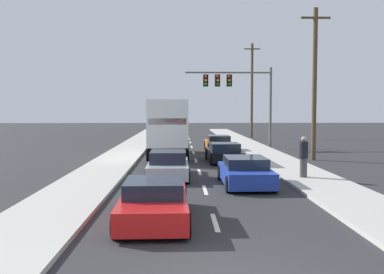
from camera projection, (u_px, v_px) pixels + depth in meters
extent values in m
plane|color=#2B2B2D|center=(193.00, 152.00, 33.07)|extent=(140.00, 140.00, 0.00)
cube|color=#B2AFA8|center=(272.00, 158.00, 28.21)|extent=(2.63, 80.00, 0.14)
cube|color=#B2AFA8|center=(118.00, 158.00, 27.94)|extent=(2.63, 80.00, 0.14)
cube|color=silver|center=(215.00, 222.00, 12.42)|extent=(0.14, 2.00, 0.01)
cube|color=silver|center=(205.00, 190.00, 17.41)|extent=(0.14, 2.00, 0.01)
cube|color=silver|center=(199.00, 172.00, 22.40)|extent=(0.14, 2.00, 0.01)
cube|color=silver|center=(196.00, 161.00, 27.39)|extent=(0.14, 2.00, 0.01)
cube|color=silver|center=(193.00, 153.00, 32.37)|extent=(0.14, 2.00, 0.01)
cube|color=silver|center=(192.00, 147.00, 37.36)|extent=(0.14, 2.00, 0.01)
cube|color=silver|center=(190.00, 142.00, 42.35)|extent=(0.14, 2.00, 0.01)
cube|color=silver|center=(189.00, 139.00, 47.34)|extent=(0.14, 2.00, 0.01)
cube|color=silver|center=(188.00, 136.00, 52.33)|extent=(0.14, 2.00, 0.01)
cube|color=silver|center=(188.00, 134.00, 57.32)|extent=(0.14, 2.00, 0.01)
cube|color=white|center=(168.00, 122.00, 28.40)|extent=(2.52, 6.87, 2.75)
cube|color=red|center=(167.00, 121.00, 25.01)|extent=(2.14, 0.09, 0.36)
cube|color=tan|center=(168.00, 133.00, 32.83)|extent=(2.32, 2.01, 2.23)
cylinder|color=black|center=(153.00, 146.00, 32.84)|extent=(0.32, 0.97, 0.96)
cylinder|color=black|center=(184.00, 145.00, 32.95)|extent=(0.32, 0.97, 0.96)
cylinder|color=black|center=(149.00, 153.00, 27.10)|extent=(0.32, 0.97, 0.96)
cylinder|color=black|center=(186.00, 153.00, 27.21)|extent=(0.32, 0.97, 0.96)
cube|color=#B7BABF|center=(168.00, 168.00, 20.57)|extent=(1.84, 4.48, 0.58)
cube|color=#192333|center=(168.00, 157.00, 20.31)|extent=(1.61, 1.98, 0.53)
cylinder|color=black|center=(152.00, 166.00, 22.23)|extent=(0.22, 0.64, 0.64)
cylinder|color=black|center=(186.00, 166.00, 22.29)|extent=(0.22, 0.64, 0.64)
cylinder|color=black|center=(147.00, 176.00, 18.87)|extent=(0.22, 0.64, 0.64)
cylinder|color=black|center=(187.00, 176.00, 18.92)|extent=(0.22, 0.64, 0.64)
cube|color=red|center=(154.00, 205.00, 12.60)|extent=(1.91, 4.58, 0.59)
cube|color=#192333|center=(154.00, 187.00, 12.56)|extent=(1.65, 2.01, 0.43)
cylinder|color=black|center=(130.00, 198.00, 14.29)|extent=(0.23, 0.64, 0.64)
cylinder|color=black|center=(183.00, 197.00, 14.36)|extent=(0.23, 0.64, 0.64)
cylinder|color=black|center=(116.00, 226.00, 10.85)|extent=(0.23, 0.64, 0.64)
cylinder|color=black|center=(186.00, 225.00, 10.92)|extent=(0.23, 0.64, 0.64)
cube|color=orange|center=(218.00, 145.00, 33.83)|extent=(1.85, 4.43, 0.62)
cube|color=#192333|center=(219.00, 138.00, 33.44)|extent=(1.59, 2.12, 0.44)
cylinder|color=black|center=(206.00, 145.00, 35.44)|extent=(0.23, 0.64, 0.64)
cylinder|color=black|center=(226.00, 145.00, 35.51)|extent=(0.23, 0.64, 0.64)
cylinder|color=black|center=(209.00, 149.00, 32.15)|extent=(0.23, 0.64, 0.64)
cylinder|color=black|center=(232.00, 148.00, 32.23)|extent=(0.23, 0.64, 0.64)
cube|color=black|center=(224.00, 155.00, 26.65)|extent=(2.00, 4.29, 0.58)
cube|color=#192333|center=(225.00, 147.00, 26.44)|extent=(1.71, 1.94, 0.43)
cylinder|color=black|center=(207.00, 154.00, 28.17)|extent=(0.24, 0.65, 0.64)
cylinder|color=black|center=(235.00, 154.00, 28.27)|extent=(0.24, 0.65, 0.64)
cylinder|color=black|center=(212.00, 160.00, 25.04)|extent=(0.24, 0.65, 0.64)
cylinder|color=black|center=(243.00, 159.00, 25.14)|extent=(0.24, 0.65, 0.64)
cube|color=#1E389E|center=(245.00, 175.00, 18.41)|extent=(1.89, 4.27, 0.62)
cube|color=#192333|center=(245.00, 162.00, 18.39)|extent=(1.65, 2.18, 0.42)
cylinder|color=black|center=(220.00, 173.00, 19.96)|extent=(0.23, 0.64, 0.64)
cylinder|color=black|center=(259.00, 172.00, 20.02)|extent=(0.23, 0.64, 0.64)
cylinder|color=black|center=(229.00, 184.00, 16.81)|extent=(0.23, 0.64, 0.64)
cylinder|color=black|center=(274.00, 184.00, 16.87)|extent=(0.23, 0.64, 0.64)
cylinder|color=#595B56|center=(270.00, 108.00, 36.50)|extent=(0.20, 0.20, 6.56)
cylinder|color=#595B56|center=(228.00, 73.00, 36.23)|extent=(6.98, 0.14, 0.14)
cube|color=black|center=(229.00, 81.00, 36.27)|extent=(0.40, 0.56, 0.95)
sphere|color=red|center=(230.00, 77.00, 35.94)|extent=(0.20, 0.20, 0.20)
sphere|color=orange|center=(230.00, 80.00, 35.96)|extent=(0.20, 0.20, 0.20)
sphere|color=green|center=(230.00, 84.00, 35.98)|extent=(0.20, 0.20, 0.20)
cube|color=black|center=(217.00, 81.00, 36.24)|extent=(0.40, 0.56, 0.95)
sphere|color=red|center=(218.00, 77.00, 35.91)|extent=(0.20, 0.20, 0.20)
sphere|color=orange|center=(218.00, 80.00, 35.93)|extent=(0.20, 0.20, 0.20)
sphere|color=green|center=(218.00, 84.00, 35.95)|extent=(0.20, 0.20, 0.20)
cube|color=black|center=(206.00, 81.00, 36.22)|extent=(0.40, 0.56, 0.95)
sphere|color=red|center=(206.00, 77.00, 35.89)|extent=(0.20, 0.20, 0.20)
sphere|color=orange|center=(206.00, 80.00, 35.91)|extent=(0.20, 0.20, 0.20)
sphere|color=green|center=(206.00, 84.00, 35.93)|extent=(0.20, 0.20, 0.20)
cylinder|color=brown|center=(315.00, 85.00, 27.36)|extent=(0.28, 0.28, 9.30)
cube|color=brown|center=(316.00, 18.00, 27.11)|extent=(1.80, 0.12, 0.12)
cylinder|color=brown|center=(252.00, 91.00, 49.93)|extent=(0.28, 0.28, 10.46)
cube|color=brown|center=(252.00, 49.00, 49.64)|extent=(1.80, 0.12, 0.12)
cylinder|color=#3F3F42|center=(303.00, 168.00, 19.78)|extent=(0.32, 0.32, 0.84)
cylinder|color=black|center=(304.00, 150.00, 19.73)|extent=(0.38, 0.38, 0.74)
sphere|color=tan|center=(304.00, 139.00, 19.70)|extent=(0.23, 0.23, 0.23)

